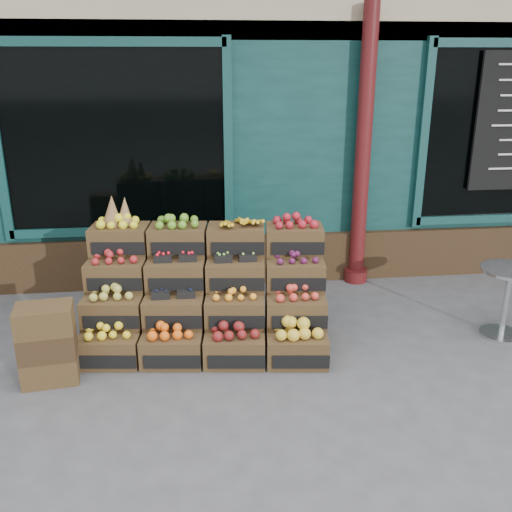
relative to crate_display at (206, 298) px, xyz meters
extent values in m
plane|color=#4B4B4E|center=(0.68, -0.71, -0.43)|extent=(60.00, 60.00, 0.00)
cube|color=#113A38|center=(0.68, 4.49, 1.97)|extent=(12.00, 6.00, 4.80)
cube|color=#113A38|center=(0.68, 1.54, 1.07)|extent=(12.00, 0.12, 3.00)
cube|color=#362515|center=(0.68, 1.47, -0.13)|extent=(12.00, 0.18, 0.60)
cube|color=black|center=(-0.92, 1.47, 1.32)|extent=(2.40, 0.06, 2.00)
cylinder|color=#511214|center=(1.88, 1.34, 1.17)|extent=(0.18, 0.18, 3.20)
cube|color=#48331C|center=(-0.89, -0.35, -0.30)|extent=(0.58, 0.44, 0.27)
cube|color=black|center=(-0.91, -0.55, -0.32)|extent=(0.50, 0.07, 0.12)
cube|color=yellow|center=(-0.89, -0.35, -0.12)|extent=(0.47, 0.33, 0.09)
cube|color=#48331C|center=(-0.33, -0.42, -0.30)|extent=(0.58, 0.44, 0.27)
cube|color=black|center=(-0.35, -0.62, -0.32)|extent=(0.50, 0.07, 0.12)
cube|color=#F45F11|center=(-0.33, -0.42, -0.11)|extent=(0.47, 0.33, 0.10)
cube|color=#48331C|center=(0.23, -0.48, -0.30)|extent=(0.58, 0.44, 0.27)
cube|color=black|center=(0.21, -0.68, -0.32)|extent=(0.50, 0.07, 0.12)
cube|color=maroon|center=(0.23, -0.48, -0.11)|extent=(0.47, 0.33, 0.10)
cube|color=#48331C|center=(0.79, -0.55, -0.30)|extent=(0.58, 0.44, 0.27)
cube|color=black|center=(0.77, -0.75, -0.32)|extent=(0.50, 0.07, 0.12)
cube|color=gold|center=(0.79, -0.55, -0.10)|extent=(0.47, 0.33, 0.13)
cube|color=#48331C|center=(-0.86, -0.12, -0.02)|extent=(0.58, 0.44, 0.27)
cube|color=black|center=(-0.89, -0.32, -0.05)|extent=(0.50, 0.07, 0.12)
cube|color=#B0A744|center=(-0.86, -0.12, 0.16)|extent=(0.47, 0.33, 0.09)
cube|color=#48331C|center=(-0.30, -0.19, -0.02)|extent=(0.58, 0.44, 0.27)
cube|color=black|center=(-0.32, -0.39, -0.05)|extent=(0.50, 0.07, 0.12)
cube|color=#131735|center=(-0.30, -0.19, 0.13)|extent=(0.47, 0.33, 0.03)
cube|color=#48331C|center=(0.26, -0.25, -0.02)|extent=(0.58, 0.44, 0.27)
cube|color=black|center=(0.24, -0.45, -0.05)|extent=(0.50, 0.07, 0.12)
cube|color=orange|center=(0.26, -0.25, 0.15)|extent=(0.47, 0.33, 0.07)
cube|color=#48331C|center=(0.82, -0.32, -0.02)|extent=(0.58, 0.44, 0.27)
cube|color=black|center=(0.80, -0.52, -0.05)|extent=(0.50, 0.07, 0.12)
cube|color=red|center=(0.82, -0.32, 0.16)|extent=(0.47, 0.33, 0.09)
cube|color=#48331C|center=(-0.84, 0.11, 0.25)|extent=(0.58, 0.44, 0.27)
cube|color=black|center=(-0.86, -0.09, 0.22)|extent=(0.50, 0.07, 0.12)
cube|color=#A41F23|center=(-0.84, 0.11, 0.42)|extent=(0.47, 0.33, 0.08)
cube|color=#48331C|center=(-0.27, 0.04, 0.25)|extent=(0.58, 0.44, 0.27)
cube|color=black|center=(-0.30, -0.16, 0.22)|extent=(0.50, 0.07, 0.12)
cube|color=red|center=(-0.27, 0.04, 0.40)|extent=(0.47, 0.33, 0.04)
cube|color=#48331C|center=(0.29, -0.03, 0.25)|extent=(0.58, 0.44, 0.27)
cube|color=black|center=(0.26, -0.22, 0.22)|extent=(0.50, 0.07, 0.12)
cube|color=#81C74D|center=(0.29, -0.03, 0.40)|extent=(0.47, 0.33, 0.03)
cube|color=#48331C|center=(0.85, -0.09, 0.25)|extent=(0.58, 0.44, 0.27)
cube|color=black|center=(0.82, -0.29, 0.22)|extent=(0.50, 0.07, 0.12)
cube|color=#4F153A|center=(0.85, -0.09, 0.42)|extent=(0.47, 0.33, 0.07)
cube|color=#48331C|center=(-0.81, 0.33, 0.52)|extent=(0.58, 0.44, 0.27)
cube|color=black|center=(-0.83, 0.13, 0.49)|extent=(0.50, 0.07, 0.12)
cube|color=yellow|center=(-0.81, 0.33, 0.70)|extent=(0.47, 0.33, 0.09)
cube|color=#48331C|center=(-0.25, 0.27, 0.52)|extent=(0.58, 0.44, 0.27)
cube|color=black|center=(-0.27, 0.07, 0.49)|extent=(0.50, 0.07, 0.12)
cube|color=#5E9624|center=(-0.25, 0.27, 0.70)|extent=(0.47, 0.33, 0.09)
cube|color=#48331C|center=(0.31, 0.20, 0.52)|extent=(0.58, 0.44, 0.27)
cube|color=black|center=(0.29, 0.00, 0.49)|extent=(0.50, 0.07, 0.12)
cube|color=gold|center=(0.31, 0.20, 0.70)|extent=(0.47, 0.33, 0.08)
cube|color=#48331C|center=(0.87, 0.14, 0.52)|extent=(0.58, 0.44, 0.27)
cube|color=black|center=(0.85, -0.06, 0.49)|extent=(0.50, 0.07, 0.12)
cube|color=#A51B26|center=(0.87, 0.14, 0.70)|extent=(0.47, 0.33, 0.09)
cube|color=#362515|center=(-0.02, -0.22, -0.30)|extent=(2.27, 0.63, 0.27)
cube|color=#362515|center=(0.01, 0.01, -0.16)|extent=(2.27, 0.63, 0.54)
cube|color=#362515|center=(0.03, 0.24, -0.02)|extent=(2.27, 0.63, 0.82)
cone|color=olive|center=(-0.86, 0.33, 0.81)|extent=(0.19, 0.19, 0.31)
cone|color=olive|center=(-0.75, 0.38, 0.79)|extent=(0.17, 0.17, 0.27)
cube|color=#48331C|center=(-1.35, -0.61, -0.32)|extent=(0.50, 0.37, 0.23)
cube|color=#362515|center=(-1.35, -0.61, -0.09)|extent=(0.50, 0.37, 0.23)
cube|color=#48331C|center=(-1.35, -0.61, 0.14)|extent=(0.50, 0.37, 0.23)
cylinder|color=#B1B4B8|center=(2.92, -0.27, -0.42)|extent=(0.42, 0.42, 0.03)
cylinder|color=#B1B4B8|center=(2.92, -0.27, -0.08)|extent=(0.06, 0.06, 0.68)
cylinder|color=#B1B4B8|center=(2.92, -0.27, 0.27)|extent=(0.57, 0.57, 0.03)
imported|color=#14491A|center=(-1.14, 1.94, 0.49)|extent=(0.71, 0.50, 1.84)
camera|label=1|loc=(-0.11, -5.06, 2.20)|focal=40.00mm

